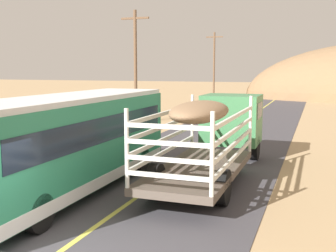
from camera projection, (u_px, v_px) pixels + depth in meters
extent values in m
cube|color=#3F7F4C|center=(231.00, 119.00, 18.93)|extent=(2.50, 2.20, 2.20)
cube|color=#192333|center=(232.00, 109.00, 18.86)|extent=(2.53, 1.54, 0.70)
cube|color=brown|center=(199.00, 170.00, 14.04)|extent=(2.50, 6.40, 0.24)
cylinder|color=silver|center=(192.00, 121.00, 17.20)|extent=(0.12, 0.12, 2.20)
cylinder|color=silver|center=(250.00, 124.00, 16.40)|extent=(0.12, 0.12, 2.20)
cylinder|color=silver|center=(127.00, 149.00, 11.35)|extent=(0.12, 0.12, 2.20)
cylinder|color=silver|center=(212.00, 155.00, 10.55)|extent=(0.12, 0.12, 2.20)
cube|color=silver|center=(166.00, 151.00, 14.37)|extent=(0.08, 6.30, 0.12)
cube|color=silver|center=(236.00, 156.00, 13.56)|extent=(0.08, 6.30, 0.12)
cube|color=silver|center=(168.00, 176.00, 11.02)|extent=(2.40, 0.08, 0.12)
cube|color=silver|center=(166.00, 138.00, 14.31)|extent=(0.08, 6.30, 0.12)
cube|color=silver|center=(236.00, 143.00, 13.50)|extent=(0.08, 6.30, 0.12)
cube|color=silver|center=(168.00, 160.00, 10.96)|extent=(2.40, 0.08, 0.12)
cube|color=silver|center=(166.00, 126.00, 14.25)|extent=(0.08, 6.30, 0.12)
cube|color=silver|center=(236.00, 129.00, 13.44)|extent=(0.08, 6.30, 0.12)
cube|color=silver|center=(168.00, 143.00, 10.90)|extent=(2.40, 0.08, 0.12)
cube|color=silver|center=(166.00, 113.00, 14.19)|extent=(0.08, 6.30, 0.12)
cube|color=silver|center=(236.00, 116.00, 13.38)|extent=(0.08, 6.30, 0.12)
cube|color=silver|center=(168.00, 127.00, 10.84)|extent=(2.40, 0.08, 0.12)
ellipsoid|color=#8C6B4C|center=(200.00, 112.00, 13.77)|extent=(1.75, 3.84, 0.70)
cylinder|color=black|center=(208.00, 145.00, 19.46)|extent=(0.32, 1.10, 1.10)
cylinder|color=black|center=(255.00, 148.00, 18.73)|extent=(0.32, 1.10, 1.10)
cylinder|color=black|center=(155.00, 181.00, 13.23)|extent=(0.32, 1.10, 1.10)
cylinder|color=black|center=(223.00, 187.00, 12.50)|extent=(0.32, 1.10, 1.10)
cube|color=#2D8C66|center=(71.00, 142.00, 13.66)|extent=(2.50, 10.00, 2.70)
cube|color=white|center=(70.00, 98.00, 13.46)|extent=(2.45, 9.80, 0.16)
cube|color=#192333|center=(71.00, 127.00, 13.59)|extent=(2.54, 9.20, 0.80)
cube|color=silver|center=(72.00, 176.00, 13.81)|extent=(2.53, 9.80, 0.36)
cylinder|color=black|center=(93.00, 156.00, 17.22)|extent=(0.30, 1.00, 1.00)
cylinder|color=black|center=(142.00, 160.00, 16.48)|extent=(0.30, 1.00, 1.00)
cylinder|color=black|center=(38.00, 213.00, 10.42)|extent=(0.30, 1.00, 1.00)
cylinder|color=brown|center=(135.00, 67.00, 31.14)|extent=(0.24, 0.24, 8.36)
cube|color=brown|center=(135.00, 18.00, 30.65)|extent=(2.20, 0.14, 0.14)
cylinder|color=brown|center=(214.00, 66.00, 54.36)|extent=(0.24, 0.24, 8.73)
cube|color=brown|center=(214.00, 37.00, 53.85)|extent=(2.20, 0.14, 0.14)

